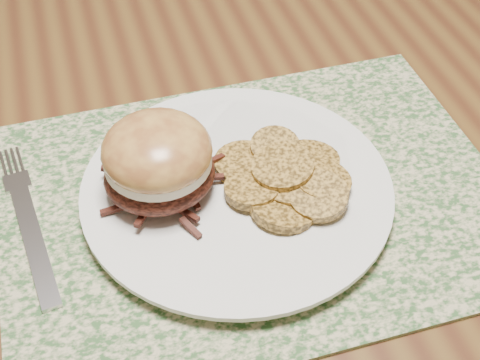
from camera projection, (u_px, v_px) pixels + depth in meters
name	position (u px, v px, depth m)	size (l,w,h in m)	color
dining_table	(172.00, 111.00, 0.82)	(1.50, 0.90, 0.75)	brown
placemat	(255.00, 199.00, 0.60)	(0.45, 0.33, 0.00)	#32582D
dinner_plate	(237.00, 191.00, 0.59)	(0.26, 0.26, 0.02)	white
pork_sandwich	(158.00, 161.00, 0.56)	(0.11, 0.11, 0.07)	black
roasted_potatoes	(286.00, 177.00, 0.58)	(0.13, 0.14, 0.03)	#AA7C32
fork	(28.00, 220.00, 0.58)	(0.04, 0.20, 0.00)	silver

